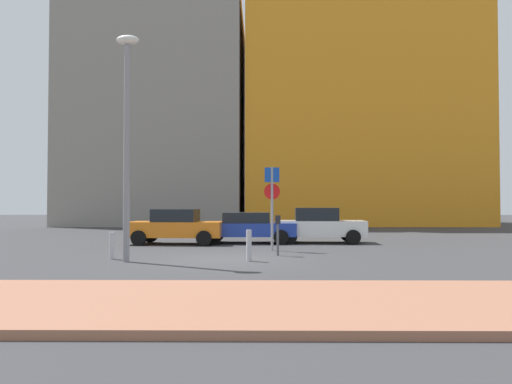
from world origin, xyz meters
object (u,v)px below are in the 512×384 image
(parking_meter, at_px, (278,229))
(traffic_bollard_mid, at_px, (249,245))
(parked_car_orange, at_px, (176,226))
(traffic_bollard_near, at_px, (112,246))
(street_lamp, at_px, (127,128))
(parking_sign_post, at_px, (272,198))
(parked_car_white, at_px, (319,225))
(parked_car_blue, at_px, (247,227))

(parking_meter, bearing_deg, traffic_bollard_mid, -122.01)
(parked_car_orange, relative_size, traffic_bollard_near, 4.82)
(traffic_bollard_mid, bearing_deg, parking_meter, 57.99)
(parking_meter, bearing_deg, traffic_bollard_near, -168.45)
(parked_car_orange, distance_m, street_lamp, 7.01)
(street_lamp, bearing_deg, traffic_bollard_near, 135.54)
(parked_car_orange, relative_size, traffic_bollard_mid, 4.34)
(parking_sign_post, bearing_deg, parked_car_white, 58.18)
(parked_car_white, height_order, traffic_bollard_near, parked_car_white)
(street_lamp, xyz_separation_m, traffic_bollard_mid, (3.70, 0.19, -3.59))
(parked_car_orange, distance_m, traffic_bollard_mid, 6.86)
(parked_car_blue, distance_m, traffic_bollard_mid, 6.61)
(parked_car_white, distance_m, traffic_bollard_near, 9.64)
(parked_car_blue, xyz_separation_m, parked_car_white, (3.21, 0.10, 0.07))
(parked_car_blue, bearing_deg, parked_car_orange, -168.92)
(street_lamp, bearing_deg, parked_car_orange, 86.45)
(street_lamp, bearing_deg, traffic_bollard_mid, 2.89)
(parked_car_blue, height_order, traffic_bollard_mid, parked_car_blue)
(traffic_bollard_near, bearing_deg, parked_car_blue, 56.37)
(parked_car_blue, height_order, street_lamp, street_lamp)
(parking_sign_post, bearing_deg, street_lamp, -143.23)
(parking_sign_post, height_order, traffic_bollard_mid, parking_sign_post)
(parked_car_white, bearing_deg, parking_meter, -111.44)
(parked_car_white, height_order, traffic_bollard_mid, parked_car_white)
(parked_car_white, xyz_separation_m, parking_meter, (-2.04, -5.19, 0.08))
(parked_car_blue, xyz_separation_m, parking_meter, (1.17, -5.09, 0.16))
(traffic_bollard_near, bearing_deg, parking_meter, 11.55)
(parked_car_orange, distance_m, parked_car_blue, 3.15)
(parked_car_blue, distance_m, parking_sign_post, 3.79)
(parked_car_orange, bearing_deg, traffic_bollard_near, -100.30)
(traffic_bollard_near, bearing_deg, parked_car_orange, 79.70)
(parking_sign_post, bearing_deg, traffic_bollard_near, -151.83)
(parked_car_blue, xyz_separation_m, parking_sign_post, (1.02, -3.43, 1.26))
(traffic_bollard_near, bearing_deg, parking_sign_post, 28.17)
(parking_sign_post, relative_size, traffic_bollard_mid, 3.29)
(parking_sign_post, height_order, street_lamp, street_lamp)
(parked_car_orange, xyz_separation_m, traffic_bollard_near, (-1.01, -5.57, -0.35))
(parked_car_orange, height_order, parked_car_blue, parked_car_orange)
(parked_car_white, bearing_deg, street_lamp, -134.14)
(parking_sign_post, bearing_deg, traffic_bollard_mid, -104.00)
(parking_meter, height_order, street_lamp, street_lamp)
(parked_car_white, relative_size, traffic_bollard_mid, 4.25)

